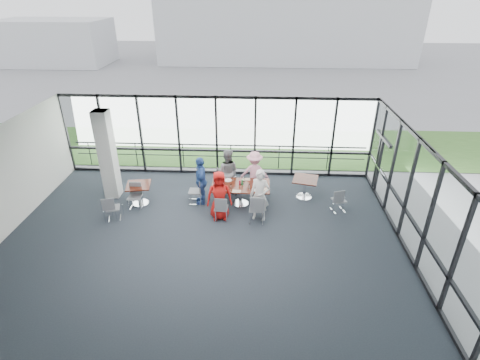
{
  "coord_description": "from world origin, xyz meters",
  "views": [
    {
      "loc": [
        1.63,
        -8.66,
        6.86
      ],
      "look_at": [
        1.05,
        2.32,
        1.1
      ],
      "focal_mm": 28.0,
      "sensor_mm": 36.0,
      "label": 1
    }
  ],
  "objects_px": {
    "side_table_left": "(139,188)",
    "diner_near_right": "(260,195)",
    "side_table_right": "(305,182)",
    "chair_main_fl": "(229,179)",
    "main_table": "(240,188)",
    "diner_far_right": "(254,172)",
    "diner_far_left": "(227,172)",
    "chair_spare_lb": "(135,197)",
    "diner_end": "(201,180)",
    "chair_main_fr": "(255,181)",
    "chair_main_nr": "(257,208)",
    "structural_column": "(107,155)",
    "chair_spare_r": "(339,200)",
    "chair_spare_la": "(113,208)",
    "diner_near_left": "(219,196)",
    "chair_main_end": "(195,191)",
    "chair_main_nl": "(221,208)"
  },
  "relations": [
    {
      "from": "structural_column",
      "to": "side_table_right",
      "type": "relative_size",
      "value": 3.16
    },
    {
      "from": "main_table",
      "to": "diner_near_right",
      "type": "distance_m",
      "value": 1.15
    },
    {
      "from": "side_table_right",
      "to": "chair_spare_lb",
      "type": "xyz_separation_m",
      "value": [
        -5.86,
        -1.06,
        -0.19
      ]
    },
    {
      "from": "chair_main_nr",
      "to": "diner_far_left",
      "type": "bearing_deg",
      "value": 122.16
    },
    {
      "from": "diner_far_left",
      "to": "chair_spare_la",
      "type": "bearing_deg",
      "value": 35.91
    },
    {
      "from": "diner_far_right",
      "to": "chair_main_fl",
      "type": "xyz_separation_m",
      "value": [
        -0.94,
        0.07,
        -0.34
      ]
    },
    {
      "from": "side_table_right",
      "to": "diner_far_left",
      "type": "xyz_separation_m",
      "value": [
        -2.8,
        0.22,
        0.22
      ]
    },
    {
      "from": "main_table",
      "to": "chair_spare_lb",
      "type": "relative_size",
      "value": 2.27
    },
    {
      "from": "side_table_right",
      "to": "chair_main_fr",
      "type": "distance_m",
      "value": 1.85
    },
    {
      "from": "structural_column",
      "to": "chair_main_end",
      "type": "bearing_deg",
      "value": -6.78
    },
    {
      "from": "side_table_right",
      "to": "side_table_left",
      "type": "bearing_deg",
      "value": -172.62
    },
    {
      "from": "diner_far_right",
      "to": "chair_main_nr",
      "type": "distance_m",
      "value": 1.98
    },
    {
      "from": "side_table_right",
      "to": "structural_column",
      "type": "bearing_deg",
      "value": -178.27
    },
    {
      "from": "diner_far_left",
      "to": "chair_spare_lb",
      "type": "bearing_deg",
      "value": 29.69
    },
    {
      "from": "diner_near_right",
      "to": "chair_main_nr",
      "type": "xyz_separation_m",
      "value": [
        -0.08,
        -0.16,
        -0.39
      ]
    },
    {
      "from": "chair_main_nr",
      "to": "main_table",
      "type": "bearing_deg",
      "value": 120.32
    },
    {
      "from": "chair_spare_lb",
      "to": "diner_end",
      "type": "bearing_deg",
      "value": -167.04
    },
    {
      "from": "side_table_right",
      "to": "diner_end",
      "type": "relative_size",
      "value": 0.58
    },
    {
      "from": "main_table",
      "to": "chair_main_fl",
      "type": "xyz_separation_m",
      "value": [
        -0.48,
        0.96,
        -0.17
      ]
    },
    {
      "from": "chair_main_nl",
      "to": "chair_spare_la",
      "type": "relative_size",
      "value": 1.01
    },
    {
      "from": "main_table",
      "to": "chair_spare_lb",
      "type": "height_order",
      "value": "chair_spare_lb"
    },
    {
      "from": "main_table",
      "to": "chair_main_fl",
      "type": "distance_m",
      "value": 1.08
    },
    {
      "from": "diner_near_left",
      "to": "diner_far_right",
      "type": "xyz_separation_m",
      "value": [
        1.1,
        1.8,
        -0.03
      ]
    },
    {
      "from": "diner_end",
      "to": "chair_main_fr",
      "type": "bearing_deg",
      "value": 107.24
    },
    {
      "from": "side_table_right",
      "to": "chair_main_fr",
      "type": "relative_size",
      "value": 1.22
    },
    {
      "from": "chair_main_nr",
      "to": "side_table_left",
      "type": "bearing_deg",
      "value": 169.31
    },
    {
      "from": "diner_end",
      "to": "chair_spare_lb",
      "type": "distance_m",
      "value": 2.31
    },
    {
      "from": "diner_near_right",
      "to": "chair_spare_r",
      "type": "bearing_deg",
      "value": 26.82
    },
    {
      "from": "diner_end",
      "to": "chair_main_fr",
      "type": "height_order",
      "value": "diner_end"
    },
    {
      "from": "structural_column",
      "to": "main_table",
      "type": "relative_size",
      "value": 1.6
    },
    {
      "from": "diner_near_left",
      "to": "diner_far_left",
      "type": "xyz_separation_m",
      "value": [
        0.11,
        1.73,
        0.01
      ]
    },
    {
      "from": "diner_far_right",
      "to": "chair_main_fl",
      "type": "bearing_deg",
      "value": -5.21
    },
    {
      "from": "chair_main_fr",
      "to": "chair_main_end",
      "type": "relative_size",
      "value": 0.91
    },
    {
      "from": "main_table",
      "to": "side_table_right",
      "type": "distance_m",
      "value": 2.36
    },
    {
      "from": "main_table",
      "to": "diner_far_left",
      "type": "height_order",
      "value": "diner_far_left"
    },
    {
      "from": "chair_main_nr",
      "to": "chair_main_end",
      "type": "distance_m",
      "value": 2.42
    },
    {
      "from": "chair_spare_lb",
      "to": "chair_spare_r",
      "type": "xyz_separation_m",
      "value": [
        6.92,
        0.19,
        -0.02
      ]
    },
    {
      "from": "side_table_left",
      "to": "diner_near_right",
      "type": "bearing_deg",
      "value": -10.1
    },
    {
      "from": "chair_main_fl",
      "to": "side_table_right",
      "type": "bearing_deg",
      "value": 167.17
    },
    {
      "from": "diner_near_left",
      "to": "chair_main_fr",
      "type": "xyz_separation_m",
      "value": [
        1.11,
        1.87,
        -0.43
      ]
    },
    {
      "from": "diner_end",
      "to": "chair_main_nr",
      "type": "relative_size",
      "value": 1.78
    },
    {
      "from": "main_table",
      "to": "chair_main_fr",
      "type": "relative_size",
      "value": 2.42
    },
    {
      "from": "main_table",
      "to": "diner_far_right",
      "type": "distance_m",
      "value": 1.01
    },
    {
      "from": "diner_far_right",
      "to": "diner_near_right",
      "type": "bearing_deg",
      "value": 95.73
    },
    {
      "from": "chair_spare_r",
      "to": "chair_spare_la",
      "type": "bearing_deg",
      "value": 168.73
    },
    {
      "from": "chair_spare_r",
      "to": "chair_main_end",
      "type": "bearing_deg",
      "value": 158.47
    },
    {
      "from": "chair_main_nr",
      "to": "chair_main_fr",
      "type": "bearing_deg",
      "value": 94.59
    },
    {
      "from": "chair_spare_r",
      "to": "chair_main_nl",
      "type": "bearing_deg",
      "value": 172.25
    },
    {
      "from": "diner_near_left",
      "to": "side_table_left",
      "type": "bearing_deg",
      "value": 157.03
    },
    {
      "from": "chair_main_fl",
      "to": "diner_near_right",
      "type": "bearing_deg",
      "value": 116.27
    }
  ]
}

